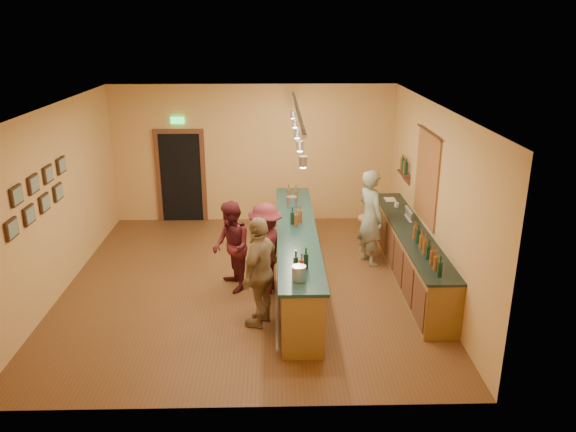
{
  "coord_description": "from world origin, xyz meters",
  "views": [
    {
      "loc": [
        0.5,
        -9.29,
        4.51
      ],
      "look_at": [
        0.73,
        0.2,
        1.22
      ],
      "focal_mm": 35.0,
      "sensor_mm": 36.0,
      "label": 1
    }
  ],
  "objects_px": {
    "bartender": "(371,217)",
    "bar_stool": "(367,224)",
    "customer_a": "(231,247)",
    "customer_c": "(266,248)",
    "customer_b": "(260,272)",
    "tasting_bar": "(296,252)",
    "back_counter": "(410,253)"
  },
  "relations": [
    {
      "from": "customer_b",
      "to": "bar_stool",
      "type": "bearing_deg",
      "value": 168.02
    },
    {
      "from": "bartender",
      "to": "customer_c",
      "type": "bearing_deg",
      "value": 97.47
    },
    {
      "from": "customer_a",
      "to": "back_counter",
      "type": "bearing_deg",
      "value": 78.23
    },
    {
      "from": "tasting_bar",
      "to": "customer_b",
      "type": "xyz_separation_m",
      "value": [
        -0.61,
        -1.45,
        0.28
      ]
    },
    {
      "from": "bartender",
      "to": "bar_stool",
      "type": "height_order",
      "value": "bartender"
    },
    {
      "from": "customer_a",
      "to": "customer_b",
      "type": "relative_size",
      "value": 0.91
    },
    {
      "from": "customer_a",
      "to": "bar_stool",
      "type": "xyz_separation_m",
      "value": [
        2.63,
        1.57,
        -0.16
      ]
    },
    {
      "from": "bar_stool",
      "to": "bartender",
      "type": "bearing_deg",
      "value": -92.66
    },
    {
      "from": "customer_a",
      "to": "customer_c",
      "type": "relative_size",
      "value": 1.0
    },
    {
      "from": "customer_b",
      "to": "back_counter",
      "type": "bearing_deg",
      "value": 145.98
    },
    {
      "from": "customer_b",
      "to": "customer_c",
      "type": "bearing_deg",
      "value": -158.23
    },
    {
      "from": "customer_c",
      "to": "tasting_bar",
      "type": "bearing_deg",
      "value": 134.87
    },
    {
      "from": "tasting_bar",
      "to": "customer_c",
      "type": "height_order",
      "value": "customer_c"
    },
    {
      "from": "customer_a",
      "to": "customer_b",
      "type": "height_order",
      "value": "customer_b"
    },
    {
      "from": "tasting_bar",
      "to": "customer_a",
      "type": "distance_m",
      "value": 1.18
    },
    {
      "from": "back_counter",
      "to": "bar_stool",
      "type": "bearing_deg",
      "value": 117.73
    },
    {
      "from": "customer_a",
      "to": "customer_c",
      "type": "xyz_separation_m",
      "value": [
        0.6,
        -0.09,
        0.0
      ]
    },
    {
      "from": "customer_b",
      "to": "bar_stool",
      "type": "xyz_separation_m",
      "value": [
        2.1,
        2.79,
        -0.24
      ]
    },
    {
      "from": "back_counter",
      "to": "customer_b",
      "type": "height_order",
      "value": "customer_b"
    },
    {
      "from": "bartender",
      "to": "customer_b",
      "type": "bearing_deg",
      "value": 114.94
    },
    {
      "from": "customer_a",
      "to": "customer_c",
      "type": "distance_m",
      "value": 0.6
    },
    {
      "from": "bartender",
      "to": "customer_a",
      "type": "xyz_separation_m",
      "value": [
        -2.61,
        -1.1,
        -0.13
      ]
    },
    {
      "from": "bartender",
      "to": "customer_b",
      "type": "relative_size",
      "value": 1.06
    },
    {
      "from": "customer_b",
      "to": "bar_stool",
      "type": "relative_size",
      "value": 2.25
    },
    {
      "from": "customer_b",
      "to": "customer_a",
      "type": "bearing_deg",
      "value": -131.36
    },
    {
      "from": "customer_b",
      "to": "bar_stool",
      "type": "height_order",
      "value": "customer_b"
    },
    {
      "from": "customer_a",
      "to": "tasting_bar",
      "type": "bearing_deg",
      "value": 82.32
    },
    {
      "from": "customer_b",
      "to": "customer_c",
      "type": "distance_m",
      "value": 1.13
    },
    {
      "from": "tasting_bar",
      "to": "bartender",
      "type": "relative_size",
      "value": 2.71
    },
    {
      "from": "back_counter",
      "to": "bar_stool",
      "type": "xyz_separation_m",
      "value": [
        -0.61,
        1.16,
        0.16
      ]
    },
    {
      "from": "bartender",
      "to": "bar_stool",
      "type": "relative_size",
      "value": 2.39
    },
    {
      "from": "bartender",
      "to": "customer_b",
      "type": "distance_m",
      "value": 3.11
    }
  ]
}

